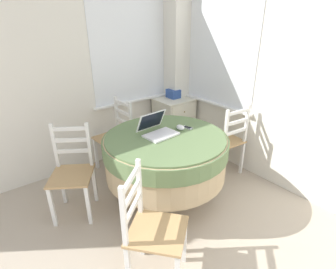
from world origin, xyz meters
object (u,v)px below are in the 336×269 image
dining_chair_near_back_window (116,137)px  corner_cabinet (174,123)px  dining_chair_near_right_window (227,141)px  round_dining_table (166,152)px  dining_chair_camera_near (151,230)px  laptop (158,130)px  storage_box (173,94)px  cell_phone (187,128)px  dining_chair_left_flank (72,173)px  computer_mouse (180,127)px

dining_chair_near_back_window → corner_cabinet: dining_chair_near_back_window is taller
dining_chair_near_right_window → corner_cabinet: (-0.01, 1.01, -0.07)m
round_dining_table → dining_chair_camera_near: bearing=-134.3°
round_dining_table → corner_cabinet: size_ratio=1.66×
dining_chair_near_back_window → corner_cabinet: bearing=3.0°
laptop → storage_box: bearing=43.9°
round_dining_table → dining_chair_near_right_window: (0.93, -0.03, -0.14)m
cell_phone → dining_chair_left_flank: (-1.13, 0.42, -0.33)m
dining_chair_camera_near → dining_chair_left_flank: 1.11m
cell_phone → storage_box: bearing=57.7°
computer_mouse → dining_chair_near_back_window: dining_chair_near_back_window is taller
dining_chair_camera_near → storage_box: bearing=46.7°
cell_phone → dining_chair_near_right_window: size_ratio=0.13×
dining_chair_near_right_window → storage_box: 1.13m
dining_chair_left_flank → corner_cabinet: 1.83m
dining_chair_camera_near → corner_cabinet: 2.28m
corner_cabinet → dining_chair_left_flank: bearing=-162.6°
computer_mouse → dining_chair_left_flank: 1.17m
storage_box → dining_chair_near_back_window: bearing=-174.3°
dining_chair_near_right_window → computer_mouse: bearing=175.8°
dining_chair_camera_near → corner_cabinet: size_ratio=1.22×
computer_mouse → dining_chair_near_right_window: 0.80m
round_dining_table → storage_box: bearing=47.4°
round_dining_table → laptop: 0.25m
dining_chair_near_back_window → dining_chair_near_right_window: bearing=-43.5°
corner_cabinet → storage_box: size_ratio=4.15×
dining_chair_left_flank → laptop: bearing=-24.0°
computer_mouse → storage_box: (0.73, 1.01, 0.02)m
dining_chair_camera_near → dining_chair_left_flank: bearing=99.0°
computer_mouse → storage_box: bearing=54.0°
dining_chair_near_right_window → dining_chair_camera_near: (-1.58, -0.64, 0.00)m
laptop → dining_chair_left_flank: laptop is taller
dining_chair_near_back_window → dining_chair_camera_near: bearing=-109.7°
round_dining_table → dining_chair_near_right_window: 0.94m
laptop → dining_chair_near_back_window: laptop is taller
cell_phone → storage_box: 1.21m
computer_mouse → dining_chair_camera_near: (-0.86, -0.69, -0.35)m
dining_chair_near_right_window → dining_chair_camera_near: bearing=-158.1°
cell_phone → dining_chair_camera_near: (-0.95, -0.68, -0.33)m
laptop → dining_chair_near_back_window: 0.92m
laptop → dining_chair_camera_near: bearing=-129.3°
cell_phone → corner_cabinet: size_ratio=0.16×
laptop → cell_phone: size_ratio=2.82×
computer_mouse → storage_box: size_ratio=0.57×
dining_chair_near_back_window → dining_chair_camera_near: 1.70m
round_dining_table → storage_box: size_ratio=6.90×
cell_phone → dining_chair_left_flank: dining_chair_left_flank is taller
dining_chair_near_back_window → storage_box: size_ratio=5.05×
cell_phone → dining_chair_near_right_window: dining_chair_near_right_window is taller
round_dining_table → dining_chair_camera_near: (-0.65, -0.67, -0.14)m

